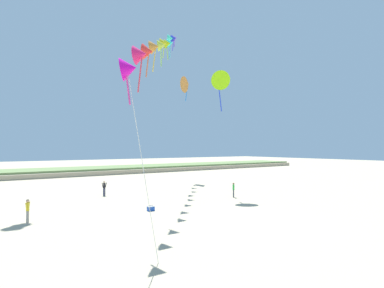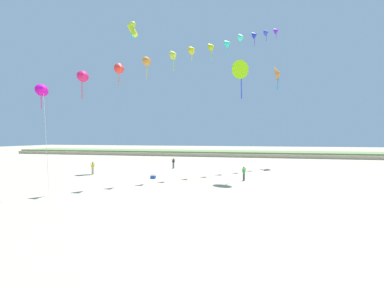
{
  "view_description": "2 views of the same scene",
  "coord_description": "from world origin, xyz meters",
  "px_view_note": "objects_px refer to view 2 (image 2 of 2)",
  "views": [
    {
      "loc": [
        -15.57,
        -15.11,
        5.34
      ],
      "look_at": [
        0.89,
        8.4,
        5.71
      ],
      "focal_mm": 28.0,
      "sensor_mm": 36.0,
      "label": 1
    },
    {
      "loc": [
        7.45,
        -20.69,
        4.89
      ],
      "look_at": [
        0.1,
        10.95,
        4.03
      ],
      "focal_mm": 24.0,
      "sensor_mm": 36.0,
      "label": 2
    }
  ],
  "objects_px": {
    "large_kite_low_lead": "(133,30)",
    "large_kite_mid_trail": "(241,69)",
    "person_near_right": "(173,162)",
    "person_near_left": "(93,167)",
    "person_mid_center": "(244,172)",
    "beach_cooler": "(153,177)",
    "large_kite_high_solo": "(278,74)"
  },
  "relations": [
    {
      "from": "person_near_right",
      "to": "person_near_left",
      "type": "bearing_deg",
      "value": -134.38
    },
    {
      "from": "large_kite_mid_trail",
      "to": "person_near_right",
      "type": "bearing_deg",
      "value": 146.08
    },
    {
      "from": "person_near_left",
      "to": "person_near_right",
      "type": "height_order",
      "value": "person_near_right"
    },
    {
      "from": "person_near_left",
      "to": "person_near_right",
      "type": "xyz_separation_m",
      "value": [
        8.44,
        8.62,
        0.01
      ]
    },
    {
      "from": "person_mid_center",
      "to": "large_kite_low_lead",
      "type": "relative_size",
      "value": 0.55
    },
    {
      "from": "person_mid_center",
      "to": "large_kite_high_solo",
      "type": "relative_size",
      "value": 0.38
    },
    {
      "from": "person_near_left",
      "to": "person_mid_center",
      "type": "height_order",
      "value": "person_near_left"
    },
    {
      "from": "large_kite_high_solo",
      "to": "beach_cooler",
      "type": "xyz_separation_m",
      "value": [
        -15.66,
        -17.87,
        -15.56
      ]
    },
    {
      "from": "large_kite_mid_trail",
      "to": "beach_cooler",
      "type": "distance_m",
      "value": 16.52
    },
    {
      "from": "person_near_right",
      "to": "large_kite_low_lead",
      "type": "xyz_separation_m",
      "value": [
        -6.68,
        -0.28,
        21.09
      ]
    },
    {
      "from": "large_kite_mid_trail",
      "to": "large_kite_high_solo",
      "type": "height_order",
      "value": "large_kite_high_solo"
    },
    {
      "from": "large_kite_low_lead",
      "to": "person_near_left",
      "type": "bearing_deg",
      "value": -101.87
    },
    {
      "from": "person_near_right",
      "to": "large_kite_low_lead",
      "type": "bearing_deg",
      "value": -177.6
    },
    {
      "from": "person_near_left",
      "to": "beach_cooler",
      "type": "distance_m",
      "value": 9.19
    },
    {
      "from": "person_near_left",
      "to": "large_kite_high_solo",
      "type": "bearing_deg",
      "value": 33.63
    },
    {
      "from": "large_kite_mid_trail",
      "to": "large_kite_high_solo",
      "type": "relative_size",
      "value": 1.12
    },
    {
      "from": "person_near_left",
      "to": "large_kite_low_lead",
      "type": "xyz_separation_m",
      "value": [
        1.75,
        8.34,
        21.09
      ]
    },
    {
      "from": "person_mid_center",
      "to": "large_kite_high_solo",
      "type": "distance_m",
      "value": 23.0
    },
    {
      "from": "large_kite_low_lead",
      "to": "large_kite_mid_trail",
      "type": "xyz_separation_m",
      "value": [
        17.4,
        -6.92,
        -9.09
      ]
    },
    {
      "from": "person_mid_center",
      "to": "large_kite_low_lead",
      "type": "distance_m",
      "value": 28.97
    },
    {
      "from": "person_near_left",
      "to": "person_mid_center",
      "type": "distance_m",
      "value": 19.55
    },
    {
      "from": "person_near_left",
      "to": "large_kite_high_solo",
      "type": "relative_size",
      "value": 0.4
    },
    {
      "from": "person_near_left",
      "to": "person_near_right",
      "type": "relative_size",
      "value": 0.99
    },
    {
      "from": "person_near_left",
      "to": "person_near_right",
      "type": "distance_m",
      "value": 12.06
    },
    {
      "from": "person_near_left",
      "to": "large_kite_low_lead",
      "type": "relative_size",
      "value": 0.58
    },
    {
      "from": "large_kite_low_lead",
      "to": "beach_cooler",
      "type": "height_order",
      "value": "large_kite_low_lead"
    },
    {
      "from": "large_kite_mid_trail",
      "to": "beach_cooler",
      "type": "height_order",
      "value": "large_kite_mid_trail"
    },
    {
      "from": "person_mid_center",
      "to": "large_kite_high_solo",
      "type": "bearing_deg",
      "value": 72.9
    },
    {
      "from": "person_near_right",
      "to": "person_mid_center",
      "type": "relative_size",
      "value": 1.06
    },
    {
      "from": "person_near_right",
      "to": "beach_cooler",
      "type": "distance_m",
      "value": 10.11
    },
    {
      "from": "large_kite_mid_trail",
      "to": "large_kite_high_solo",
      "type": "bearing_deg",
      "value": 69.69
    },
    {
      "from": "person_near_left",
      "to": "beach_cooler",
      "type": "height_order",
      "value": "person_near_left"
    }
  ]
}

